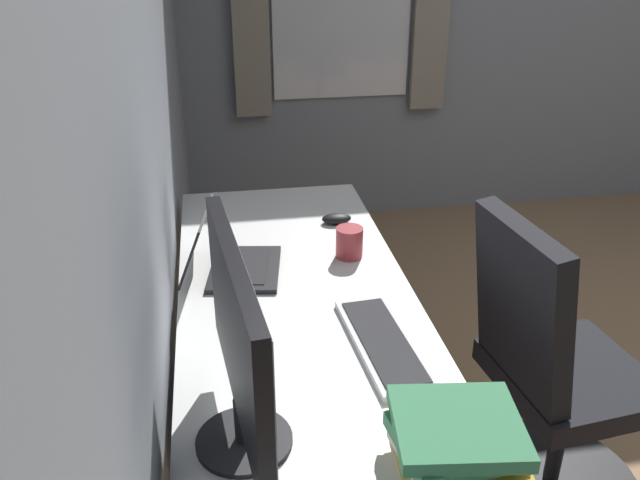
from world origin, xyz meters
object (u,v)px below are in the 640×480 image
(drawer_pedestal, at_px, (305,476))
(coffee_mug, at_px, (349,242))
(mouse_main, at_px, (337,219))
(book_stack_near, at_px, (458,442))
(monitor_primary, at_px, (239,341))
(keyboard_main, at_px, (383,343))
(office_chair, at_px, (549,383))
(laptop_leftmost, at_px, (226,257))

(drawer_pedestal, distance_m, coffee_mug, 0.71)
(mouse_main, relative_size, coffee_mug, 0.83)
(book_stack_near, height_order, coffee_mug, book_stack_near)
(drawer_pedestal, height_order, coffee_mug, coffee_mug)
(book_stack_near, distance_m, coffee_mug, 0.91)
(book_stack_near, bearing_deg, monitor_primary, 72.28)
(monitor_primary, relative_size, coffee_mug, 4.38)
(drawer_pedestal, bearing_deg, monitor_primary, 148.70)
(keyboard_main, bearing_deg, monitor_primary, 128.03)
(drawer_pedestal, relative_size, book_stack_near, 2.44)
(mouse_main, height_order, office_chair, office_chair)
(monitor_primary, height_order, office_chair, monitor_primary)
(keyboard_main, bearing_deg, office_chair, -78.62)
(drawer_pedestal, xyz_separation_m, coffee_mug, (0.52, -0.22, 0.43))
(laptop_leftmost, xyz_separation_m, office_chair, (-0.35, -0.92, -0.32))
(keyboard_main, xyz_separation_m, office_chair, (0.11, -0.55, -0.28))
(monitor_primary, relative_size, keyboard_main, 1.28)
(mouse_main, relative_size, office_chair, 0.11)
(book_stack_near, height_order, office_chair, office_chair)
(office_chair, bearing_deg, book_stack_near, 136.00)
(monitor_primary, bearing_deg, office_chair, -66.57)
(keyboard_main, relative_size, mouse_main, 4.13)
(monitor_primary, xyz_separation_m, laptop_leftmost, (0.75, 0.01, -0.21))
(coffee_mug, height_order, office_chair, office_chair)
(laptop_leftmost, bearing_deg, office_chair, -110.80)
(laptop_leftmost, relative_size, mouse_main, 3.12)
(laptop_leftmost, height_order, book_stack_near, laptop_leftmost)
(laptop_leftmost, height_order, keyboard_main, laptop_leftmost)
(coffee_mug, bearing_deg, drawer_pedestal, 156.97)
(mouse_main, distance_m, office_chair, 0.88)
(monitor_primary, height_order, coffee_mug, monitor_primary)
(coffee_mug, distance_m, office_chair, 0.73)
(laptop_leftmost, distance_m, mouse_main, 0.49)
(mouse_main, xyz_separation_m, office_chair, (-0.64, -0.53, -0.29))
(laptop_leftmost, height_order, mouse_main, laptop_leftmost)
(monitor_primary, relative_size, laptop_leftmost, 1.69)
(mouse_main, height_order, coffee_mug, coffee_mug)
(keyboard_main, xyz_separation_m, mouse_main, (0.75, -0.02, 0.01))
(laptop_leftmost, height_order, office_chair, office_chair)
(mouse_main, xyz_separation_m, coffee_mug, (-0.25, 0.01, 0.03))
(book_stack_near, bearing_deg, keyboard_main, 5.67)
(drawer_pedestal, height_order, book_stack_near, book_stack_near)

